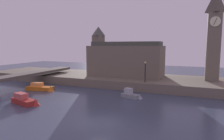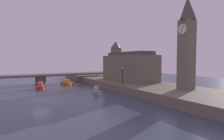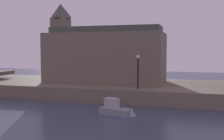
{
  "view_description": "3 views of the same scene",
  "coord_description": "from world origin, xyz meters",
  "views": [
    {
      "loc": [
        8.36,
        -17.35,
        7.55
      ],
      "look_at": [
        -5.32,
        15.68,
        3.17
      ],
      "focal_mm": 32.34,
      "sensor_mm": 36.0,
      "label": 1
    },
    {
      "loc": [
        31.92,
        -5.09,
        6.47
      ],
      "look_at": [
        -4.49,
        15.91,
        4.14
      ],
      "focal_mm": 29.96,
      "sensor_mm": 36.0,
      "label": 2
    },
    {
      "loc": [
        6.09,
        -11.79,
        5.35
      ],
      "look_at": [
        -2.29,
        16.5,
        3.28
      ],
      "focal_mm": 44.03,
      "sensor_mm": 36.0,
      "label": 3
    }
  ],
  "objects": [
    {
      "name": "far_embankment",
      "position": [
        0.0,
        20.0,
        0.75
      ],
      "size": [
        70.0,
        12.0,
        1.5
      ],
      "primitive_type": "cube",
      "color": "#6B6051",
      "rests_on": "ground"
    },
    {
      "name": "ground_plane",
      "position": [
        0.0,
        0.0,
        0.0
      ],
      "size": [
        120.0,
        120.0,
        0.0
      ],
      "primitive_type": "plane",
      "color": "#384256"
    },
    {
      "name": "boat_patrol_orange",
      "position": [
        -15.3,
        8.99,
        0.42
      ],
      "size": [
        5.45,
        2.52,
        1.49
      ],
      "color": "orange",
      "rests_on": "ground"
    },
    {
      "name": "clock_tower",
      "position": [
        11.1,
        21.23,
        9.48
      ],
      "size": [
        2.35,
        2.4,
        15.36
      ],
      "color": "#6B6051",
      "rests_on": "far_embankment"
    },
    {
      "name": "boat_cruiser_grey",
      "position": [
        0.15,
        10.03,
        0.44
      ],
      "size": [
        3.35,
        1.75,
        1.42
      ],
      "color": "gray",
      "rests_on": "ground"
    },
    {
      "name": "parliament_hall",
      "position": [
        -4.68,
        20.52,
        4.84
      ],
      "size": [
        14.31,
        6.69,
        9.89
      ],
      "color": "#6B6051",
      "rests_on": "far_embankment"
    },
    {
      "name": "boat_dinghy_red",
      "position": [
        -11.58,
        1.79,
        0.48
      ],
      "size": [
        4.76,
        2.33,
        1.51
      ],
      "color": "maroon",
      "rests_on": "ground"
    },
    {
      "name": "streetlamp",
      "position": [
        0.79,
        15.28,
        3.67
      ],
      "size": [
        0.36,
        0.36,
        3.42
      ],
      "color": "black",
      "rests_on": "far_embankment"
    },
    {
      "name": "bridge_span",
      "position": [
        -20.03,
        2.38,
        1.81
      ],
      "size": [
        2.92,
        33.85,
        2.52
      ],
      "color": "#5B544C",
      "rests_on": "ground"
    }
  ]
}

